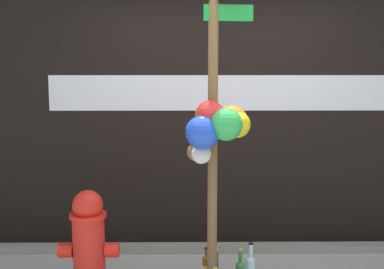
{
  "coord_description": "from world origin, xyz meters",
  "views": [
    {
      "loc": [
        -0.32,
        -3.23,
        1.79
      ],
      "look_at": [
        -0.29,
        0.41,
        1.29
      ],
      "focal_mm": 44.69,
      "sensor_mm": 36.0,
      "label": 1
    }
  ],
  "objects_px": {
    "fire_hydrant": "(89,241)",
    "bottle_2": "(250,268)",
    "bottle_5": "(214,259)",
    "memorial_post": "(217,109)",
    "bottle_0": "(215,267)",
    "bottle_4": "(206,267)"
  },
  "relations": [
    {
      "from": "bottle_5",
      "to": "bottle_4",
      "type": "bearing_deg",
      "value": -137.8
    },
    {
      "from": "bottle_2",
      "to": "fire_hydrant",
      "type": "bearing_deg",
      "value": -175.71
    },
    {
      "from": "memorial_post",
      "to": "bottle_0",
      "type": "relative_size",
      "value": 6.96
    },
    {
      "from": "memorial_post",
      "to": "fire_hydrant",
      "type": "bearing_deg",
      "value": 172.74
    },
    {
      "from": "bottle_2",
      "to": "bottle_5",
      "type": "distance_m",
      "value": 0.34
    },
    {
      "from": "fire_hydrant",
      "to": "bottle_5",
      "type": "height_order",
      "value": "fire_hydrant"
    },
    {
      "from": "bottle_4",
      "to": "bottle_5",
      "type": "height_order",
      "value": "bottle_5"
    },
    {
      "from": "bottle_5",
      "to": "memorial_post",
      "type": "bearing_deg",
      "value": -91.44
    },
    {
      "from": "fire_hydrant",
      "to": "bottle_2",
      "type": "height_order",
      "value": "fire_hydrant"
    },
    {
      "from": "memorial_post",
      "to": "bottle_5",
      "type": "height_order",
      "value": "memorial_post"
    },
    {
      "from": "bottle_5",
      "to": "bottle_2",
      "type": "bearing_deg",
      "value": -27.79
    },
    {
      "from": "fire_hydrant",
      "to": "bottle_5",
      "type": "relative_size",
      "value": 2.26
    },
    {
      "from": "memorial_post",
      "to": "bottle_2",
      "type": "bearing_deg",
      "value": 36.6
    },
    {
      "from": "fire_hydrant",
      "to": "bottle_5",
      "type": "xyz_separation_m",
      "value": [
        1.02,
        0.26,
        -0.27
      ]
    },
    {
      "from": "bottle_0",
      "to": "bottle_2",
      "type": "distance_m",
      "value": 0.3
    },
    {
      "from": "fire_hydrant",
      "to": "bottle_5",
      "type": "distance_m",
      "value": 1.09
    },
    {
      "from": "bottle_0",
      "to": "bottle_4",
      "type": "relative_size",
      "value": 1.34
    },
    {
      "from": "fire_hydrant",
      "to": "bottle_4",
      "type": "bearing_deg",
      "value": 11.33
    },
    {
      "from": "memorial_post",
      "to": "bottle_2",
      "type": "distance_m",
      "value": 1.4
    },
    {
      "from": "memorial_post",
      "to": "bottle_0",
      "type": "height_order",
      "value": "memorial_post"
    },
    {
      "from": "memorial_post",
      "to": "fire_hydrant",
      "type": "distance_m",
      "value": 1.48
    },
    {
      "from": "bottle_4",
      "to": "bottle_0",
      "type": "bearing_deg",
      "value": -59.96
    }
  ]
}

